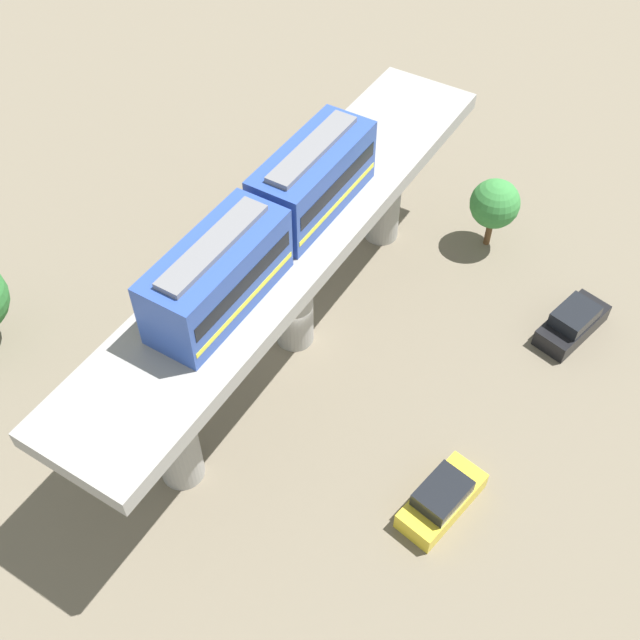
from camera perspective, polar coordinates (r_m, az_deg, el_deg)
name	(u,v)px	position (r m, az deg, el deg)	size (l,w,h in m)	color
ground_plane	(295,338)	(39.26, -1.86, -1.30)	(120.00, 120.00, 0.00)	#706654
viaduct	(292,259)	(35.16, -2.08, 4.56)	(5.20, 28.00, 7.39)	#999691
train	(268,224)	(31.91, -3.85, 7.10)	(2.64, 13.55, 3.24)	#2D4CA5
parked_car_black	(573,323)	(40.95, 18.18, -0.19)	(2.77, 4.51, 1.76)	black
parked_car_yellow	(442,499)	(33.67, 9.00, -12.92)	(2.56, 4.46, 1.76)	yellow
tree_mid_lot	(495,204)	(43.23, 12.80, 8.37)	(2.73, 2.73, 4.26)	brown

